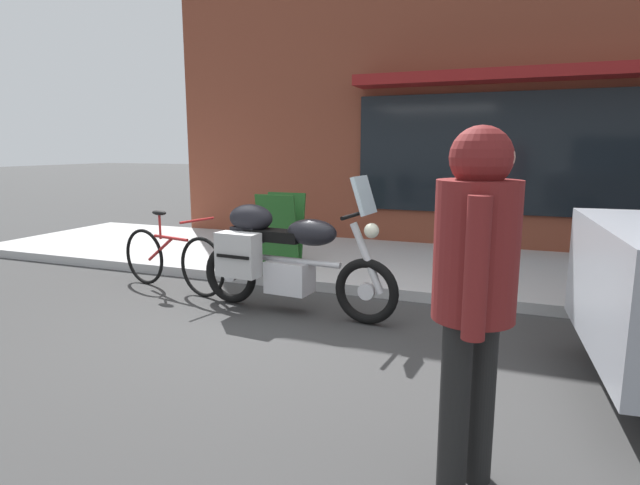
% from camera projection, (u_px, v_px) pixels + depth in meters
% --- Properties ---
extents(ground_plane, '(80.00, 80.00, 0.00)m').
position_uv_depth(ground_plane, '(293.00, 325.00, 4.93)').
color(ground_plane, '#353535').
extents(touring_motorcycle, '(2.18, 0.62, 1.39)m').
position_uv_depth(touring_motorcycle, '(281.00, 254.00, 5.22)').
color(touring_motorcycle, black).
rests_on(touring_motorcycle, ground_plane).
extents(parked_bicycle, '(1.65, 0.54, 0.93)m').
position_uv_depth(parked_bicycle, '(172.00, 259.00, 6.07)').
color(parked_bicycle, black).
rests_on(parked_bicycle, ground_plane).
extents(pedestrian_walking, '(0.42, 0.56, 1.74)m').
position_uv_depth(pedestrian_walking, '(475.00, 270.00, 2.39)').
color(pedestrian_walking, black).
rests_on(pedestrian_walking, ground_plane).
extents(sandwich_board_sign, '(0.55, 0.41, 0.93)m').
position_uv_depth(sandwich_board_sign, '(281.00, 229.00, 6.91)').
color(sandwich_board_sign, '#1E511E').
rests_on(sandwich_board_sign, sidewalk_curb).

